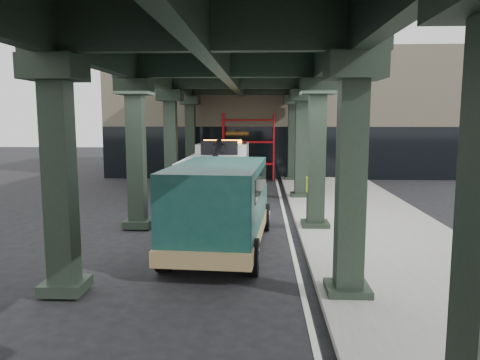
# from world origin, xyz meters

# --- Properties ---
(ground) EXTENTS (90.00, 90.00, 0.00)m
(ground) POSITION_xyz_m (0.00, 0.00, 0.00)
(ground) COLOR black
(ground) RESTS_ON ground
(sidewalk) EXTENTS (5.00, 40.00, 0.15)m
(sidewalk) POSITION_xyz_m (4.50, 2.00, 0.07)
(sidewalk) COLOR gray
(sidewalk) RESTS_ON ground
(lane_stripe) EXTENTS (0.12, 38.00, 0.01)m
(lane_stripe) POSITION_xyz_m (1.70, 2.00, 0.01)
(lane_stripe) COLOR silver
(lane_stripe) RESTS_ON ground
(viaduct) EXTENTS (7.40, 32.00, 6.40)m
(viaduct) POSITION_xyz_m (-0.40, 2.00, 5.46)
(viaduct) COLOR black
(viaduct) RESTS_ON ground
(building) EXTENTS (22.00, 10.00, 8.00)m
(building) POSITION_xyz_m (2.00, 20.00, 4.00)
(building) COLOR #C6B793
(building) RESTS_ON ground
(scaffolding) EXTENTS (3.08, 0.88, 4.00)m
(scaffolding) POSITION_xyz_m (0.00, 14.64, 2.11)
(scaffolding) COLOR red
(scaffolding) RESTS_ON ground
(tow_truck) EXTENTS (2.71, 8.67, 2.83)m
(tow_truck) POSITION_xyz_m (-1.12, 7.28, 1.38)
(tow_truck) COLOR black
(tow_truck) RESTS_ON ground
(towed_van) EXTENTS (2.86, 6.35, 2.51)m
(towed_van) POSITION_xyz_m (-0.35, -0.58, 1.35)
(towed_van) COLOR #103C36
(towed_van) RESTS_ON ground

